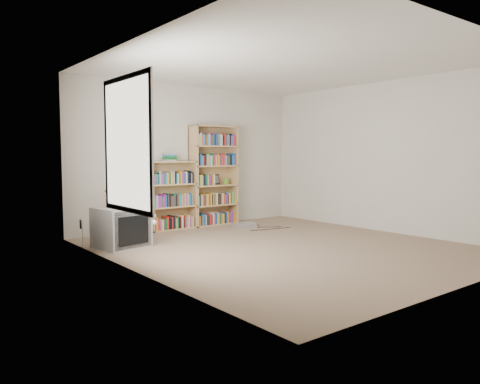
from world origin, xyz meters
TOP-DOWN VIEW (x-y plane):
  - floor at (0.00, 0.00)m, footprint 4.50×5.00m
  - wall_back at (0.00, 2.50)m, footprint 4.50×0.02m
  - wall_front at (0.00, -2.50)m, footprint 4.50×0.02m
  - wall_left at (-2.25, 0.00)m, footprint 0.02×5.00m
  - wall_right at (2.25, 0.00)m, footprint 0.02×5.00m
  - ceiling at (0.00, 0.00)m, footprint 4.50×5.00m
  - window at (-2.24, 0.20)m, footprint 0.02×1.22m
  - crt_tv at (-1.80, 1.42)m, footprint 0.73×0.69m
  - cat at (-1.70, 1.35)m, footprint 0.63×0.54m
  - bookcase_tall at (0.42, 2.36)m, footprint 0.90×0.30m
  - bookcase_short at (-0.47, 2.36)m, footprint 0.86×0.30m
  - book_stack at (-0.52, 2.31)m, footprint 0.19×0.25m
  - green_mug at (0.68, 2.34)m, footprint 0.10×0.10m
  - framed_print at (0.53, 2.44)m, footprint 0.14×0.05m
  - dvd_player at (0.65, 1.73)m, footprint 0.41×0.32m
  - wall_outlet at (-2.24, 1.76)m, footprint 0.01×0.08m
  - floor_cables at (0.35, 1.37)m, footprint 1.20×0.70m

SIDE VIEW (x-z plane):
  - floor at x=0.00m, z-range -0.01..0.01m
  - floor_cables at x=0.35m, z-range 0.00..0.01m
  - dvd_player at x=0.65m, z-range 0.00..0.09m
  - crt_tv at x=-1.80m, z-range 0.00..0.56m
  - wall_outlet at x=-2.24m, z-range 0.26..0.39m
  - bookcase_short at x=-0.47m, z-range -0.05..1.13m
  - cat at x=-1.70m, z-range 0.38..0.91m
  - green_mug at x=0.68m, z-range 0.74..0.85m
  - framed_print at x=0.53m, z-range 0.74..0.92m
  - bookcase_tall at x=0.42m, z-range -0.04..1.76m
  - book_stack at x=-0.52m, z-range 1.18..1.31m
  - wall_back at x=0.00m, z-range 0.00..2.50m
  - wall_front at x=0.00m, z-range 0.00..2.50m
  - wall_left at x=-2.25m, z-range 0.00..2.50m
  - wall_right at x=2.25m, z-range 0.00..2.50m
  - window at x=-2.24m, z-range 0.64..2.16m
  - ceiling at x=0.00m, z-range 2.49..2.51m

